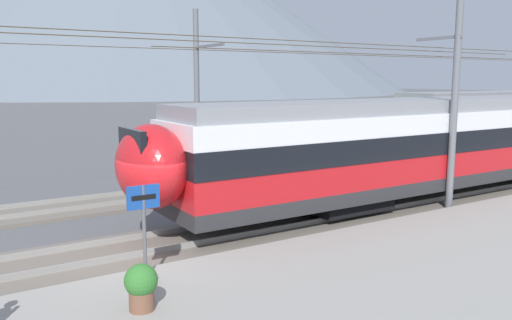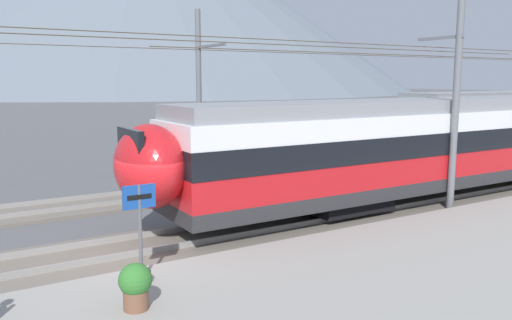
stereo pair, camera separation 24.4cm
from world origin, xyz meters
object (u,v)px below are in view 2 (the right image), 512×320
Objects in this scene: catenary_mast_mid at (454,85)px; train_near_platform at (510,135)px; handbag_near_sign at (142,276)px; potted_plant_platform_edge at (135,284)px; platform_sign at (140,210)px; catenary_mast_far_side at (201,92)px.

train_near_platform is at bearing 14.48° from catenary_mast_mid.
potted_plant_platform_edge reaches higher than handbag_near_sign.
train_near_platform is 6.23m from catenary_mast_mid.
platform_sign is 1.79m from potted_plant_platform_edge.
catenary_mast_mid reaches higher than potted_plant_platform_edge.
train_near_platform reaches higher than platform_sign.
catenary_mast_mid reaches higher than platform_sign.
potted_plant_platform_edge is (-0.52, -1.15, 0.35)m from handbag_near_sign.
catenary_mast_mid is 1.00× the size of catenary_mast_far_side.
catenary_mast_far_side is at bearing 143.26° from train_near_platform.
platform_sign is at bearing 66.95° from potted_plant_platform_edge.
train_near_platform reaches higher than potted_plant_platform_edge.
platform_sign is at bearing -121.32° from catenary_mast_far_side.
train_near_platform is 37.68× the size of potted_plant_platform_edge.
platform_sign reaches higher than potted_plant_platform_edge.
potted_plant_platform_edge is (-7.08, -12.04, -3.19)m from catenary_mast_far_side.
catenary_mast_mid is at bearing -165.52° from train_near_platform.
potted_plant_platform_edge is (-17.69, -4.12, -1.41)m from train_near_platform.
catenary_mast_mid is 55.21× the size of potted_plant_platform_edge.
handbag_near_sign is (-17.17, -2.97, -1.76)m from train_near_platform.
platform_sign reaches higher than handbag_near_sign.
catenary_mast_mid is (-5.67, -1.46, 2.14)m from train_near_platform.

